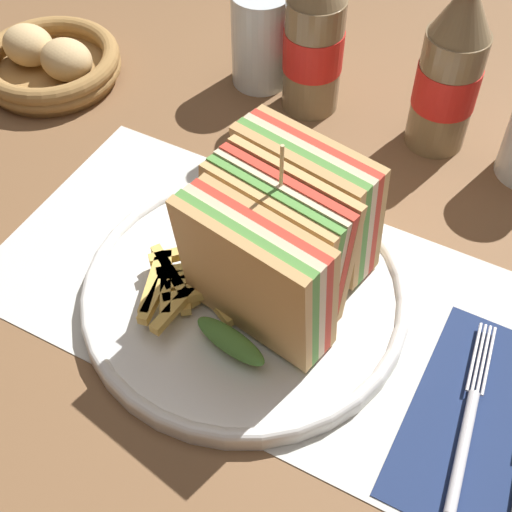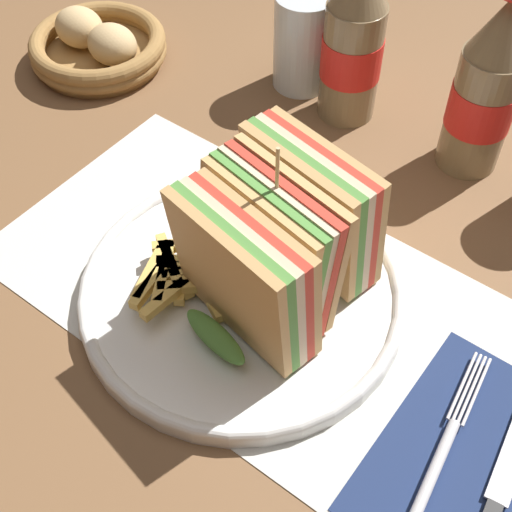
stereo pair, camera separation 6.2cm
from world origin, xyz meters
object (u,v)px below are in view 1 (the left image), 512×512
object	(u,v)px
plate_main	(245,293)
coke_bottle_far	(450,70)
club_sandwich	(279,241)
coke_bottle_near	(314,34)
glass_far	(261,44)
fork	(467,430)
bread_basket	(50,62)

from	to	relation	value
plate_main	coke_bottle_far	distance (m)	0.31
plate_main	coke_bottle_far	world-z (taller)	coke_bottle_far
club_sandwich	coke_bottle_near	xyz separation A→B (m)	(-0.09, 0.27, 0.01)
coke_bottle_far	club_sandwich	bearing A→B (deg)	-100.62
plate_main	coke_bottle_near	bearing A→B (deg)	103.95
coke_bottle_far	glass_far	size ratio (longest dim) A/B	1.89
fork	plate_main	bearing A→B (deg)	163.54
plate_main	glass_far	size ratio (longest dim) A/B	2.59
plate_main	bread_basket	size ratio (longest dim) A/B	1.77
club_sandwich	glass_far	size ratio (longest dim) A/B	1.62
plate_main	coke_bottle_near	size ratio (longest dim) A/B	1.37
coke_bottle_near	fork	bearing A→B (deg)	-47.94
coke_bottle_near	glass_far	xyz separation A→B (m)	(-0.07, 0.01, -0.04)
glass_far	bread_basket	distance (m)	0.25
coke_bottle_near	bread_basket	size ratio (longest dim) A/B	1.29
fork	coke_bottle_near	world-z (taller)	coke_bottle_near
club_sandwich	coke_bottle_far	xyz separation A→B (m)	(0.05, 0.27, 0.01)
coke_bottle_near	coke_bottle_far	xyz separation A→B (m)	(0.15, 0.01, 0.00)
coke_bottle_far	bread_basket	bearing A→B (deg)	-166.25
fork	glass_far	distance (m)	0.48
plate_main	club_sandwich	xyz separation A→B (m)	(0.03, 0.01, 0.07)
glass_far	bread_basket	size ratio (longest dim) A/B	0.68
club_sandwich	glass_far	distance (m)	0.33
club_sandwich	fork	bearing A→B (deg)	-14.04
coke_bottle_far	bread_basket	distance (m)	0.45
coke_bottle_far	bread_basket	xyz separation A→B (m)	(-0.44, -0.11, -0.07)
glass_far	fork	bearing A→B (deg)	-42.74
glass_far	coke_bottle_near	bearing A→B (deg)	-10.65
bread_basket	coke_bottle_near	bearing A→B (deg)	18.88
fork	coke_bottle_far	bearing A→B (deg)	105.71
plate_main	coke_bottle_far	size ratio (longest dim) A/B	1.37
fork	glass_far	world-z (taller)	glass_far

